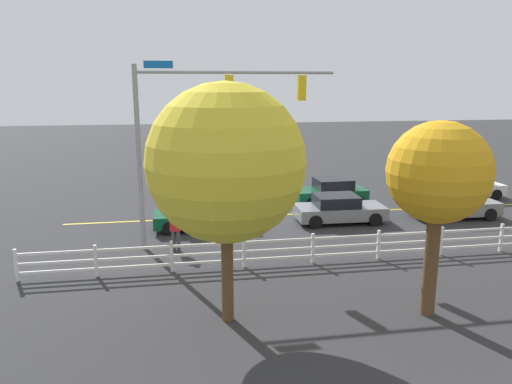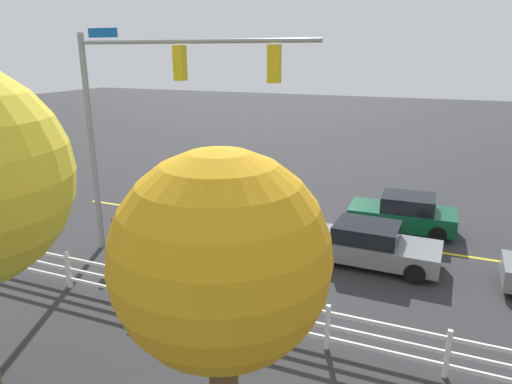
{
  "view_description": "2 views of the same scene",
  "coord_description": "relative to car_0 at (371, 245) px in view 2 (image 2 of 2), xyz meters",
  "views": [
    {
      "loc": [
        4.5,
        23.28,
        6.56
      ],
      "look_at": [
        0.92,
        1.9,
        1.68
      ],
      "focal_mm": 33.63,
      "sensor_mm": 36.0,
      "label": 1
    },
    {
      "loc": [
        -5.02,
        16.16,
        6.71
      ],
      "look_at": [
        1.14,
        1.21,
        1.81
      ],
      "focal_mm": 32.32,
      "sensor_mm": 36.0,
      "label": 2
    }
  ],
  "objects": [
    {
      "name": "ground_plane",
      "position": [
        3.18,
        -1.78,
        -0.66
      ],
      "size": [
        120.0,
        120.0,
        0.0
      ],
      "primitive_type": "plane",
      "color": "#2D2D30"
    },
    {
      "name": "car_2",
      "position": [
        6.65,
        -0.08,
        -0.03
      ],
      "size": [
        4.43,
        1.94,
        1.34
      ],
      "rotation": [
        0.0,
        0.0,
        3.14
      ],
      "color": "#0C4C2D",
      "rests_on": "ground_plane"
    },
    {
      "name": "tree_0",
      "position": [
        0.62,
        9.59,
        3.49
      ],
      "size": [
        2.84,
        2.84,
        5.63
      ],
      "color": "brown",
      "rests_on": "ground_plane"
    },
    {
      "name": "car_0",
      "position": [
        0.0,
        0.0,
        0.0
      ],
      "size": [
        4.31,
        2.05,
        1.36
      ],
      "rotation": [
        0.0,
        0.0,
        3.11
      ],
      "color": "slate",
      "rests_on": "ground_plane"
    },
    {
      "name": "signal_assembly",
      "position": [
        6.73,
        2.3,
        4.59
      ],
      "size": [
        7.94,
        0.37,
        7.44
      ],
      "color": "gray",
      "rests_on": "ground_plane"
    },
    {
      "name": "white_rail_fence",
      "position": [
        0.18,
        5.09,
        -0.06
      ],
      "size": [
        26.1,
        0.1,
        1.15
      ],
      "color": "white",
      "rests_on": "ground_plane"
    },
    {
      "name": "pedestrian",
      "position": [
        7.83,
        2.9,
        0.27
      ],
      "size": [
        0.45,
        0.36,
        1.69
      ],
      "rotation": [
        0.0,
        0.0,
        4.44
      ],
      "color": "#3F3F42",
      "rests_on": "ground_plane"
    },
    {
      "name": "lane_center_stripe",
      "position": [
        -0.82,
        -1.78,
        -0.66
      ],
      "size": [
        28.0,
        0.16,
        0.01
      ],
      "primitive_type": "cube",
      "color": "gold",
      "rests_on": "ground_plane"
    },
    {
      "name": "car_1",
      "position": [
        -0.69,
        -3.46,
        0.05
      ],
      "size": [
        4.04,
        2.03,
        1.46
      ],
      "rotation": [
        0.0,
        0.0,
        6.32
      ],
      "color": "#0C4C2D",
      "rests_on": "ground_plane"
    }
  ]
}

